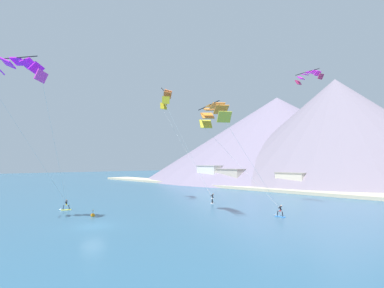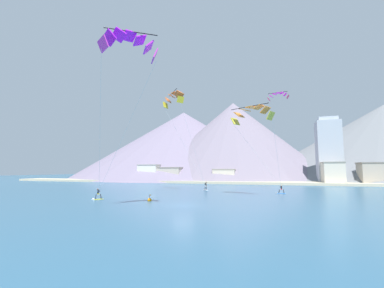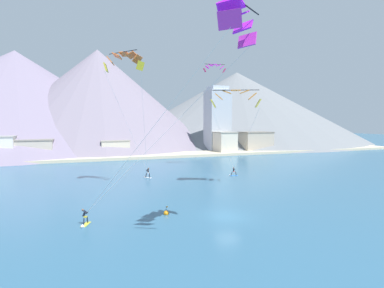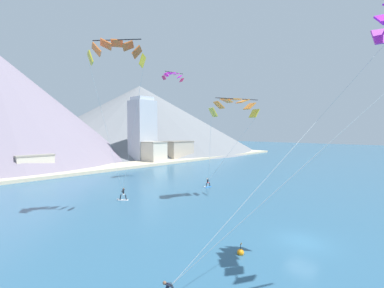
{
  "view_description": "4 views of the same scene",
  "coord_description": "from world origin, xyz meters",
  "px_view_note": "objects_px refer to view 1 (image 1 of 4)",
  "views": [
    {
      "loc": [
        32.7,
        -15.71,
        7.18
      ],
      "look_at": [
        0.12,
        15.35,
        10.02
      ],
      "focal_mm": 28.0,
      "sensor_mm": 36.0,
      "label": 1
    },
    {
      "loc": [
        10.86,
        -29.52,
        4.23
      ],
      "look_at": [
        -2.83,
        12.1,
        8.72
      ],
      "focal_mm": 24.0,
      "sensor_mm": 36.0,
      "label": 2
    },
    {
      "loc": [
        -13.74,
        -27.53,
        9.87
      ],
      "look_at": [
        0.69,
        12.94,
        6.62
      ],
      "focal_mm": 28.0,
      "sensor_mm": 36.0,
      "label": 3
    },
    {
      "loc": [
        -23.24,
        -8.41,
        9.92
      ],
      "look_at": [
        2.27,
        15.83,
        8.18
      ],
      "focal_mm": 24.0,
      "sensor_mm": 36.0,
      "label": 4
    }
  ],
  "objects_px": {
    "kitesurfer_near_trail": "(65,207)",
    "parafoil_kite_near_trail": "(18,69)",
    "kitesurfer_mid_center": "(212,200)",
    "race_marker_buoy": "(93,215)",
    "parafoil_kite_near_lead": "(214,113)",
    "parafoil_kite_mid_center": "(167,98)",
    "kitesurfer_near_lead": "(279,213)",
    "parafoil_kite_distant_high_outer": "(309,75)"
  },
  "relations": [
    {
      "from": "kitesurfer_near_lead",
      "to": "race_marker_buoy",
      "type": "bearing_deg",
      "value": -133.56
    },
    {
      "from": "parafoil_kite_near_lead",
      "to": "parafoil_kite_near_trail",
      "type": "xyz_separation_m",
      "value": [
        -10.55,
        -19.81,
        3.72
      ]
    },
    {
      "from": "kitesurfer_near_trail",
      "to": "parafoil_kite_near_trail",
      "type": "height_order",
      "value": "parafoil_kite_near_trail"
    },
    {
      "from": "parafoil_kite_near_trail",
      "to": "race_marker_buoy",
      "type": "distance_m",
      "value": 20.07
    },
    {
      "from": "kitesurfer_near_lead",
      "to": "parafoil_kite_near_lead",
      "type": "distance_m",
      "value": 16.1
    },
    {
      "from": "parafoil_kite_distant_high_outer",
      "to": "race_marker_buoy",
      "type": "distance_m",
      "value": 38.64
    },
    {
      "from": "kitesurfer_near_trail",
      "to": "parafoil_kite_mid_center",
      "type": "relative_size",
      "value": 0.1
    },
    {
      "from": "kitesurfer_near_lead",
      "to": "parafoil_kite_near_lead",
      "type": "height_order",
      "value": "parafoil_kite_near_lead"
    },
    {
      "from": "kitesurfer_near_trail",
      "to": "parafoil_kite_distant_high_outer",
      "type": "relative_size",
      "value": 0.37
    },
    {
      "from": "kitesurfer_mid_center",
      "to": "parafoil_kite_distant_high_outer",
      "type": "relative_size",
      "value": 0.38
    },
    {
      "from": "kitesurfer_near_lead",
      "to": "parafoil_kite_distant_high_outer",
      "type": "distance_m",
      "value": 22.6
    },
    {
      "from": "kitesurfer_near_trail",
      "to": "race_marker_buoy",
      "type": "relative_size",
      "value": 1.72
    },
    {
      "from": "kitesurfer_mid_center",
      "to": "parafoil_kite_near_trail",
      "type": "bearing_deg",
      "value": -89.08
    },
    {
      "from": "kitesurfer_mid_center",
      "to": "race_marker_buoy",
      "type": "distance_m",
      "value": 21.5
    },
    {
      "from": "parafoil_kite_mid_center",
      "to": "kitesurfer_near_trail",
      "type": "bearing_deg",
      "value": -111.04
    },
    {
      "from": "kitesurfer_near_trail",
      "to": "kitesurfer_mid_center",
      "type": "relative_size",
      "value": 0.96
    },
    {
      "from": "parafoil_kite_near_lead",
      "to": "parafoil_kite_mid_center",
      "type": "distance_m",
      "value": 17.07
    },
    {
      "from": "parafoil_kite_distant_high_outer",
      "to": "parafoil_kite_mid_center",
      "type": "bearing_deg",
      "value": -147.18
    },
    {
      "from": "kitesurfer_near_lead",
      "to": "parafoil_kite_mid_center",
      "type": "height_order",
      "value": "parafoil_kite_mid_center"
    },
    {
      "from": "kitesurfer_mid_center",
      "to": "race_marker_buoy",
      "type": "xyz_separation_m",
      "value": [
        -2.15,
        -21.39,
        -0.42
      ]
    },
    {
      "from": "kitesurfer_near_lead",
      "to": "kitesurfer_near_trail",
      "type": "bearing_deg",
      "value": -143.55
    },
    {
      "from": "parafoil_kite_near_trail",
      "to": "parafoil_kite_distant_high_outer",
      "type": "height_order",
      "value": "parafoil_kite_distant_high_outer"
    },
    {
      "from": "parafoil_kite_mid_center",
      "to": "race_marker_buoy",
      "type": "xyz_separation_m",
      "value": [
        2.37,
        -14.46,
        -18.47
      ]
    },
    {
      "from": "parafoil_kite_distant_high_outer",
      "to": "kitesurfer_near_trail",
      "type": "bearing_deg",
      "value": -132.63
    },
    {
      "from": "parafoil_kite_mid_center",
      "to": "race_marker_buoy",
      "type": "bearing_deg",
      "value": -80.69
    },
    {
      "from": "kitesurfer_near_trail",
      "to": "parafoil_kite_mid_center",
      "type": "distance_m",
      "value": 24.36
    },
    {
      "from": "parafoil_kite_near_trail",
      "to": "parafoil_kite_mid_center",
      "type": "height_order",
      "value": "parafoil_kite_mid_center"
    },
    {
      "from": "kitesurfer_near_lead",
      "to": "race_marker_buoy",
      "type": "relative_size",
      "value": 1.74
    },
    {
      "from": "kitesurfer_near_lead",
      "to": "parafoil_kite_near_trail",
      "type": "bearing_deg",
      "value": -117.26
    },
    {
      "from": "kitesurfer_near_lead",
      "to": "parafoil_kite_near_trail",
      "type": "xyz_separation_m",
      "value": [
        -14.56,
        -28.24,
        16.84
      ]
    },
    {
      "from": "kitesurfer_near_lead",
      "to": "kitesurfer_mid_center",
      "type": "height_order",
      "value": "kitesurfer_mid_center"
    },
    {
      "from": "parafoil_kite_near_trail",
      "to": "parafoil_kite_mid_center",
      "type": "distance_m",
      "value": 25.15
    },
    {
      "from": "kitesurfer_near_lead",
      "to": "parafoil_kite_near_trail",
      "type": "relative_size",
      "value": 0.1
    },
    {
      "from": "kitesurfer_mid_center",
      "to": "parafoil_kite_mid_center",
      "type": "distance_m",
      "value": 19.86
    },
    {
      "from": "kitesurfer_near_trail",
      "to": "parafoil_kite_distant_high_outer",
      "type": "height_order",
      "value": "parafoil_kite_distant_high_outer"
    },
    {
      "from": "parafoil_kite_near_trail",
      "to": "parafoil_kite_mid_center",
      "type": "bearing_deg",
      "value": 101.55
    },
    {
      "from": "kitesurfer_near_lead",
      "to": "kitesurfer_near_trail",
      "type": "relative_size",
      "value": 1.01
    },
    {
      "from": "kitesurfer_near_trail",
      "to": "race_marker_buoy",
      "type": "distance_m",
      "value": 8.22
    },
    {
      "from": "parafoil_kite_mid_center",
      "to": "race_marker_buoy",
      "type": "height_order",
      "value": "parafoil_kite_mid_center"
    },
    {
      "from": "parafoil_kite_distant_high_outer",
      "to": "kitesurfer_mid_center",
      "type": "bearing_deg",
      "value": -158.95
    },
    {
      "from": "parafoil_kite_near_trail",
      "to": "kitesurfer_mid_center",
      "type": "bearing_deg",
      "value": 90.92
    },
    {
      "from": "parafoil_kite_distant_high_outer",
      "to": "race_marker_buoy",
      "type": "xyz_separation_m",
      "value": [
        -17.58,
        -27.33,
        -20.91
      ]
    }
  ]
}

